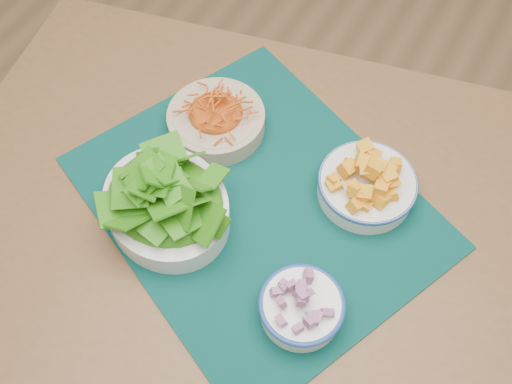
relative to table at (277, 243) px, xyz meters
The scene contains 7 objects.
ground 0.69m from the table, 130.77° to the left, with size 4.00×4.00×0.00m, color #99724A.
table is the anchor object (origin of this frame).
placemat 0.11m from the table, 168.50° to the left, with size 0.60×0.49×0.00m, color #022826.
carrot_bowl 0.27m from the table, 149.87° to the left, with size 0.19×0.19×0.07m.
squash_bowl 0.21m from the table, 48.27° to the left, with size 0.19×0.19×0.08m.
lettuce_bowl 0.25m from the table, 152.05° to the right, with size 0.30×0.28×0.12m.
onion_bowl 0.22m from the table, 50.26° to the right, with size 0.14×0.14×0.07m.
Camera 1 is at (0.34, -0.60, 1.63)m, focal length 40.00 mm.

